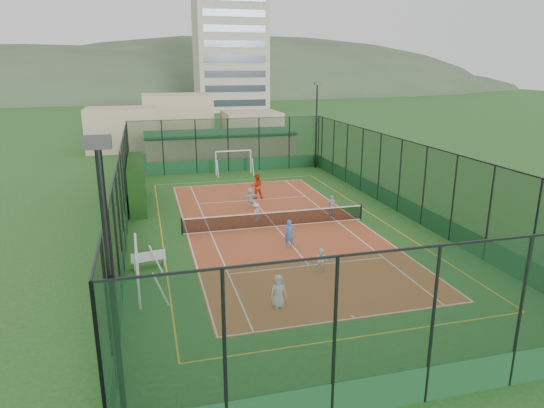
{
  "coord_description": "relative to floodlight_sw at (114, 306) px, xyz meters",
  "views": [
    {
      "loc": [
        -7.61,
        -27.77,
        9.71
      ],
      "look_at": [
        0.02,
        0.96,
        1.2
      ],
      "focal_mm": 32.0,
      "sensor_mm": 36.0,
      "label": 1
    }
  ],
  "objects": [
    {
      "name": "coach",
      "position": [
        8.98,
        23.35,
        -3.15
      ],
      "size": [
        1.06,
        0.9,
        1.92
      ],
      "primitive_type": "imported",
      "rotation": [
        0.0,
        0.0,
        2.94
      ],
      "color": "red",
      "rests_on": "court_slab"
    },
    {
      "name": "distant_hills",
      "position": [
        8.6,
        166.6,
        -4.12
      ],
      "size": [
        200.0,
        60.0,
        24.0
      ],
      "primitive_type": null,
      "color": "#384C33",
      "rests_on": "ground"
    },
    {
      "name": "tennis_net",
      "position": [
        8.6,
        16.6,
        -3.59
      ],
      "size": [
        11.67,
        0.12,
        1.06
      ],
      "primitive_type": null,
      "color": "black",
      "rests_on": "ground"
    },
    {
      "name": "floodlight_ne",
      "position": [
        17.2,
        33.2,
        0.0
      ],
      "size": [
        0.6,
        0.26,
        8.25
      ],
      "primitive_type": null,
      "color": "black",
      "rests_on": "ground"
    },
    {
      "name": "white_bench",
      "position": [
        0.8,
        12.04,
        -3.65
      ],
      "size": [
        1.73,
        0.74,
        0.94
      ],
      "primitive_type": null,
      "rotation": [
        0.0,
        0.0,
        0.17
      ],
      "color": "white",
      "rests_on": "ground"
    },
    {
      "name": "child_near_mid",
      "position": [
        8.38,
        12.9,
        -3.33
      ],
      "size": [
        0.65,
        0.5,
        1.58
      ],
      "primitive_type": "imported",
      "rotation": [
        0.0,
        0.0,
        -0.24
      ],
      "color": "#4575C6",
      "rests_on": "court_slab"
    },
    {
      "name": "tennis_balls",
      "position": [
        8.06,
        17.75,
        -4.08
      ],
      "size": [
        5.42,
        1.58,
        0.07
      ],
      "color": "#CCE033",
      "rests_on": "court_slab"
    },
    {
      "name": "clubhouse",
      "position": [
        8.6,
        38.6,
        -2.55
      ],
      "size": [
        15.2,
        7.2,
        3.15
      ],
      "primitive_type": null,
      "color": "tan",
      "rests_on": "ground"
    },
    {
      "name": "court_slab",
      "position": [
        8.6,
        16.6,
        -4.12
      ],
      "size": [
        11.17,
        23.97,
        0.01
      ],
      "primitive_type": "cube",
      "color": "#A74B25",
      "rests_on": "ground"
    },
    {
      "name": "child_near_left",
      "position": [
        5.94,
        6.4,
        -3.4
      ],
      "size": [
        0.75,
        0.53,
        1.43
      ],
      "primitive_type": "imported",
      "rotation": [
        0.0,
        0.0,
        0.11
      ],
      "color": "silver",
      "rests_on": "court_slab"
    },
    {
      "name": "hedge_left",
      "position": [
        0.3,
        24.02,
        -2.5
      ],
      "size": [
        1.11,
        7.41,
        3.24
      ],
      "primitive_type": "cube",
      "color": "black",
      "rests_on": "ground"
    },
    {
      "name": "floodlight_sw",
      "position": [
        0.0,
        0.0,
        0.0
      ],
      "size": [
        0.6,
        0.26,
        8.25
      ],
      "primitive_type": null,
      "color": "black",
      "rests_on": "ground"
    },
    {
      "name": "futsal_goal_near",
      "position": [
        0.32,
        9.35,
        -3.03
      ],
      "size": [
        3.42,
        1.06,
        2.19
      ],
      "primitive_type": null,
      "rotation": [
        0.0,
        0.0,
        1.59
      ],
      "color": "white",
      "rests_on": "ground"
    },
    {
      "name": "ground",
      "position": [
        8.6,
        16.6,
        -4.12
      ],
      "size": [
        300.0,
        300.0,
        0.0
      ],
      "primitive_type": "plane",
      "color": "#1D5621",
      "rests_on": "ground"
    },
    {
      "name": "child_far_right",
      "position": [
        12.81,
        17.8,
        -3.41
      ],
      "size": [
        0.85,
        0.39,
        1.42
      ],
      "primitive_type": "imported",
      "rotation": [
        0.0,
        0.0,
        3.08
      ],
      "color": "silver",
      "rests_on": "court_slab"
    },
    {
      "name": "child_far_left",
      "position": [
        7.63,
        17.8,
        -3.48
      ],
      "size": [
        0.93,
        0.88,
        1.27
      ],
      "primitive_type": "imported",
      "rotation": [
        0.0,
        0.0,
        3.84
      ],
      "color": "silver",
      "rests_on": "court_slab"
    },
    {
      "name": "apartment_tower",
      "position": [
        20.6,
        98.6,
        10.88
      ],
      "size": [
        15.0,
        12.0,
        30.0
      ],
      "primitive_type": "cube",
      "color": "beige",
      "rests_on": "ground"
    },
    {
      "name": "child_far_back",
      "position": [
        7.98,
        21.13,
        -3.4
      ],
      "size": [
        1.4,
        0.8,
        1.44
      ],
      "primitive_type": "imported",
      "rotation": [
        0.0,
        0.0,
        3.45
      ],
      "color": "silver",
      "rests_on": "court_slab"
    },
    {
      "name": "perimeter_fence",
      "position": [
        8.6,
        16.6,
        -1.62
      ],
      "size": [
        18.12,
        34.12,
        5.0
      ],
      "primitive_type": null,
      "color": "black",
      "rests_on": "ground"
    },
    {
      "name": "futsal_goal_far",
      "position": [
        8.85,
        32.28,
        -3.04
      ],
      "size": [
        3.39,
        1.05,
        2.17
      ],
      "primitive_type": null,
      "rotation": [
        0.0,
        0.0,
        0.02
      ],
      "color": "white",
      "rests_on": "ground"
    },
    {
      "name": "child_near_right",
      "position": [
        8.92,
        9.3,
        -3.51
      ],
      "size": [
        0.74,
        0.69,
        1.21
      ],
      "primitive_type": "imported",
      "rotation": [
        0.0,
        0.0,
        -0.53
      ],
      "color": "white",
      "rests_on": "court_slab"
    }
  ]
}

